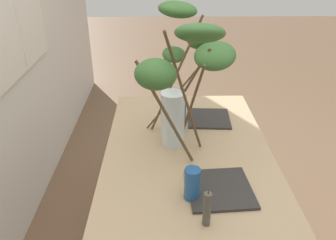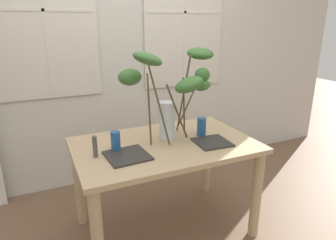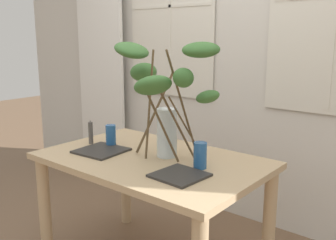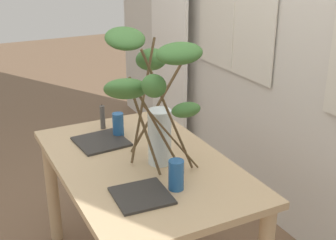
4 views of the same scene
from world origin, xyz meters
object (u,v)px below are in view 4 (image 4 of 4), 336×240
Objects in this scene: vase_with_branches at (151,87)px; dining_table at (143,182)px; plate_square_left at (101,142)px; plate_square_right at (142,196)px; drinking_glass_blue_left at (118,125)px; pillar_candle at (103,117)px; drinking_glass_blue_right at (176,175)px.

dining_table is at bearing -159.28° from vase_with_branches.
plate_square_right is at bearing -3.02° from plate_square_left.
plate_square_left is (0.04, -0.12, -0.06)m from drinking_glass_blue_left.
plate_square_left is at bearing -22.54° from pillar_candle.
pillar_candle is (-0.58, -0.06, -0.35)m from vase_with_branches.
dining_table is at bearing 3.50° from pillar_candle.
drinking_glass_blue_right is at bearing 0.23° from vase_with_branches.
dining_table is 1.81× the size of vase_with_branches.
pillar_candle is (-0.51, -0.03, 0.20)m from dining_table.
vase_with_branches is (0.07, 0.03, 0.55)m from dining_table.
drinking_glass_blue_left reaches higher than dining_table.
pillar_candle is at bearing -164.19° from drinking_glass_blue_left.
vase_with_branches reaches higher than drinking_glass_blue_left.
drinking_glass_blue_right is at bearing 3.91° from pillar_candle.
plate_square_left is at bearing -160.55° from vase_with_branches.
drinking_glass_blue_right reaches higher than dining_table.
pillar_candle is at bearing 172.22° from plate_square_right.
plate_square_left is 0.64m from plate_square_right.
pillar_candle is (-0.84, -0.06, 0.00)m from drinking_glass_blue_right.
dining_table is 5.39× the size of plate_square_right.
dining_table is 9.08× the size of drinking_glass_blue_right.
drinking_glass_blue_right is at bearing 87.35° from plate_square_right.
pillar_candle reaches higher than drinking_glass_blue_right.
vase_with_branches is at bearing 1.86° from drinking_glass_blue_left.
drinking_glass_blue_left is (-0.36, 0.01, 0.19)m from dining_table.
plate_square_left is at bearing 176.98° from plate_square_right.
vase_with_branches is 4.60× the size of pillar_candle.
plate_square_left is 1.71× the size of pillar_candle.
plate_square_right is at bearing -92.65° from drinking_glass_blue_right.
plate_square_left is (-0.32, -0.11, 0.13)m from dining_table.
plate_square_right is (0.64, -0.03, -0.00)m from plate_square_left.
pillar_candle reaches higher than plate_square_right.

